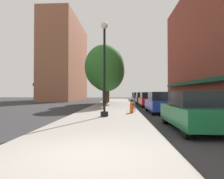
{
  "coord_description": "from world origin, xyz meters",
  "views": [
    {
      "loc": [
        0.98,
        -4.42,
        1.58
      ],
      "look_at": [
        -0.31,
        22.7,
        2.05
      ],
      "focal_mm": 31.08,
      "sensor_mm": 36.0,
      "label": 1
    }
  ],
  "objects_px": {
    "car_blue": "(160,103)",
    "car_white": "(136,97)",
    "car_red": "(148,100)",
    "parking_meter_far": "(135,101)",
    "tree_mid": "(104,67)",
    "fire_hydrant": "(132,108)",
    "car_black": "(142,98)",
    "tree_far": "(106,71)",
    "car_silver": "(138,97)",
    "car_green": "(192,111)",
    "parking_meter_near": "(133,100)",
    "tree_near": "(108,72)",
    "lamppost": "(104,67)"
  },
  "relations": [
    {
      "from": "parking_meter_near",
      "to": "tree_near",
      "type": "xyz_separation_m",
      "value": [
        -3.17,
        14.02,
        4.01
      ]
    },
    {
      "from": "tree_far",
      "to": "car_green",
      "type": "height_order",
      "value": "tree_far"
    },
    {
      "from": "parking_meter_near",
      "to": "car_blue",
      "type": "height_order",
      "value": "car_blue"
    },
    {
      "from": "car_blue",
      "to": "lamppost",
      "type": "bearing_deg",
      "value": -141.06
    },
    {
      "from": "lamppost",
      "to": "parking_meter_near",
      "type": "bearing_deg",
      "value": 67.18
    },
    {
      "from": "fire_hydrant",
      "to": "car_red",
      "type": "xyz_separation_m",
      "value": [
        2.26,
        8.04,
        0.29
      ]
    },
    {
      "from": "tree_far",
      "to": "car_green",
      "type": "relative_size",
      "value": 1.72
    },
    {
      "from": "parking_meter_near",
      "to": "tree_near",
      "type": "distance_m",
      "value": 14.93
    },
    {
      "from": "parking_meter_near",
      "to": "car_blue",
      "type": "bearing_deg",
      "value": -40.15
    },
    {
      "from": "fire_hydrant",
      "to": "car_red",
      "type": "height_order",
      "value": "car_red"
    },
    {
      "from": "fire_hydrant",
      "to": "parking_meter_far",
      "type": "relative_size",
      "value": 0.6
    },
    {
      "from": "tree_near",
      "to": "car_black",
      "type": "relative_size",
      "value": 1.68
    },
    {
      "from": "tree_far",
      "to": "car_silver",
      "type": "bearing_deg",
      "value": 58.72
    },
    {
      "from": "car_green",
      "to": "car_blue",
      "type": "distance_m",
      "value": 6.99
    },
    {
      "from": "car_blue",
      "to": "car_white",
      "type": "height_order",
      "value": "same"
    },
    {
      "from": "car_black",
      "to": "car_blue",
      "type": "bearing_deg",
      "value": -88.53
    },
    {
      "from": "tree_near",
      "to": "car_silver",
      "type": "height_order",
      "value": "tree_near"
    },
    {
      "from": "car_green",
      "to": "car_black",
      "type": "xyz_separation_m",
      "value": [
        0.0,
        19.58,
        0.0
      ]
    },
    {
      "from": "car_black",
      "to": "car_silver",
      "type": "distance_m",
      "value": 6.96
    },
    {
      "from": "tree_near",
      "to": "car_white",
      "type": "distance_m",
      "value": 11.68
    },
    {
      "from": "tree_near",
      "to": "tree_far",
      "type": "xyz_separation_m",
      "value": [
        0.06,
        -4.44,
        -0.31
      ]
    },
    {
      "from": "car_black",
      "to": "fire_hydrant",
      "type": "bearing_deg",
      "value": -97.79
    },
    {
      "from": "fire_hydrant",
      "to": "car_green",
      "type": "xyz_separation_m",
      "value": [
        2.26,
        -5.69,
        0.29
      ]
    },
    {
      "from": "car_silver",
      "to": "car_white",
      "type": "xyz_separation_m",
      "value": [
        0.0,
        5.75,
        0.0
      ]
    },
    {
      "from": "car_silver",
      "to": "car_white",
      "type": "bearing_deg",
      "value": 90.35
    },
    {
      "from": "tree_near",
      "to": "car_silver",
      "type": "xyz_separation_m",
      "value": [
        5.12,
        3.89,
        -4.15
      ]
    },
    {
      "from": "fire_hydrant",
      "to": "car_black",
      "type": "relative_size",
      "value": 0.18
    },
    {
      "from": "parking_meter_near",
      "to": "car_silver",
      "type": "bearing_deg",
      "value": 83.79
    },
    {
      "from": "lamppost",
      "to": "car_red",
      "type": "distance_m",
      "value": 11.16
    },
    {
      "from": "lamppost",
      "to": "tree_near",
      "type": "xyz_separation_m",
      "value": [
        -1.06,
        19.05,
        1.76
      ]
    },
    {
      "from": "fire_hydrant",
      "to": "tree_far",
      "type": "relative_size",
      "value": 0.11
    },
    {
      "from": "fire_hydrant",
      "to": "parking_meter_far",
      "type": "height_order",
      "value": "parking_meter_far"
    },
    {
      "from": "car_blue",
      "to": "car_black",
      "type": "relative_size",
      "value": 1.0
    },
    {
      "from": "tree_near",
      "to": "tree_mid",
      "type": "distance_m",
      "value": 9.47
    },
    {
      "from": "parking_meter_far",
      "to": "car_silver",
      "type": "distance_m",
      "value": 19.77
    },
    {
      "from": "car_green",
      "to": "car_black",
      "type": "relative_size",
      "value": 1.0
    },
    {
      "from": "tree_far",
      "to": "car_green",
      "type": "distance_m",
      "value": 19.29
    },
    {
      "from": "tree_far",
      "to": "car_black",
      "type": "bearing_deg",
      "value": 15.09
    },
    {
      "from": "car_red",
      "to": "car_white",
      "type": "relative_size",
      "value": 1.0
    },
    {
      "from": "car_green",
      "to": "car_silver",
      "type": "xyz_separation_m",
      "value": [
        0.0,
        26.54,
        0.0
      ]
    },
    {
      "from": "car_green",
      "to": "car_red",
      "type": "relative_size",
      "value": 1.0
    },
    {
      "from": "tree_mid",
      "to": "car_white",
      "type": "height_order",
      "value": "tree_mid"
    },
    {
      "from": "lamppost",
      "to": "tree_mid",
      "type": "height_order",
      "value": "tree_mid"
    },
    {
      "from": "car_red",
      "to": "car_silver",
      "type": "relative_size",
      "value": 1.0
    },
    {
      "from": "parking_meter_near",
      "to": "car_silver",
      "type": "xyz_separation_m",
      "value": [
        1.95,
        17.91,
        -0.14
      ]
    },
    {
      "from": "car_black",
      "to": "car_red",
      "type": "bearing_deg",
      "value": -88.53
    },
    {
      "from": "car_white",
      "to": "lamppost",
      "type": "bearing_deg",
      "value": -100.13
    },
    {
      "from": "car_green",
      "to": "car_black",
      "type": "height_order",
      "value": "same"
    },
    {
      "from": "parking_meter_far",
      "to": "tree_mid",
      "type": "bearing_deg",
      "value": 115.0
    },
    {
      "from": "parking_meter_far",
      "to": "car_white",
      "type": "relative_size",
      "value": 0.3
    }
  ]
}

